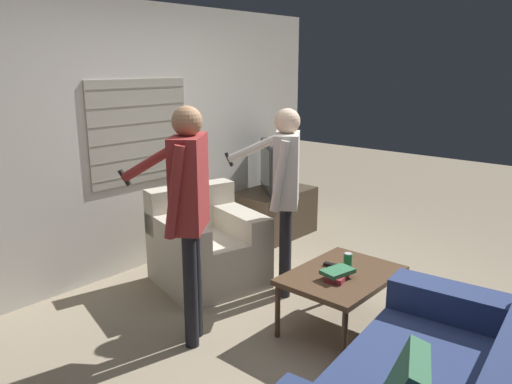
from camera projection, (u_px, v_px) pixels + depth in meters
ground_plane at (299, 336)px, 3.75m from camera, size 16.00×16.00×0.00m
wall_back at (130, 140)px, 4.73m from camera, size 5.20×0.08×2.55m
armchair_beige at (206, 246)px, 4.62m from camera, size 1.05×1.06×0.87m
coffee_table at (342, 278)px, 3.75m from camera, size 0.90×0.65×0.46m
tv_stand at (274, 213)px, 5.88m from camera, size 0.97×0.59×0.55m
tv at (274, 166)px, 5.74m from camera, size 0.67×0.72×0.57m
person_left_standing at (188, 198)px, 3.42m from camera, size 0.51×0.81×1.72m
person_right_standing at (285, 180)px, 4.21m from camera, size 0.51×0.81×1.63m
book_stack at (338, 274)px, 3.64m from camera, size 0.26×0.20×0.07m
soda_can at (348, 261)px, 3.80m from camera, size 0.07×0.07×0.13m
spare_remote at (332, 265)px, 3.85m from camera, size 0.06×0.13×0.02m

